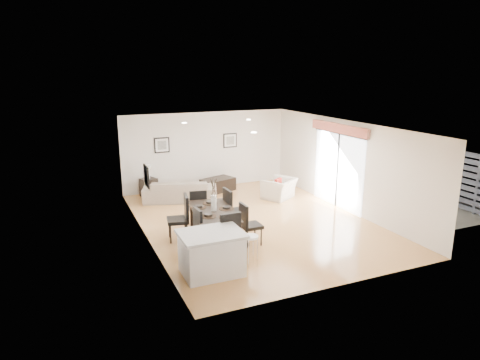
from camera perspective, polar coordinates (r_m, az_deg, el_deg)
name	(u,v)px	position (r m, az deg, el deg)	size (l,w,h in m)	color
ground	(254,221)	(12.05, 1.89, -5.55)	(8.00, 8.00, 0.00)	tan
wall_back	(206,150)	(15.29, -4.50, 3.98)	(6.00, 0.04, 2.70)	silver
wall_front	(345,221)	(8.37, 13.78, -5.32)	(6.00, 0.04, 2.70)	silver
wall_left	(144,186)	(10.76, -12.66, -0.83)	(0.04, 8.00, 2.70)	silver
wall_right	(345,165)	(13.19, 13.81, 1.92)	(0.04, 8.00, 2.70)	silver
ceiling	(255,125)	(11.41, 2.00, 7.30)	(6.00, 8.00, 0.02)	white
sofa	(180,191)	(13.94, -8.00, -1.41)	(2.34, 0.92, 0.68)	gray
armchair	(279,189)	(14.13, 5.24, -1.15)	(1.02, 0.89, 0.66)	beige
courtyard_plant_a	(434,198)	(14.53, 24.47, -2.14)	(0.53, 0.46, 0.59)	#385323
courtyard_plant_b	(386,179)	(16.29, 18.83, 0.11)	(0.34, 0.34, 0.60)	#385323
dining_table	(214,214)	(10.45, -3.50, -4.51)	(1.26, 2.07, 0.81)	black
dining_chair_wnear	(193,229)	(9.86, -6.28, -6.54)	(0.50, 0.50, 1.08)	black
dining_chair_wfar	(182,215)	(10.71, -7.80, -4.66)	(0.60, 0.60, 1.14)	black
dining_chair_enear	(248,222)	(10.32, 1.06, -5.60)	(0.47, 0.47, 1.04)	black
dining_chair_efar	(232,208)	(11.14, -1.06, -3.73)	(0.52, 0.52, 1.16)	black
dining_chair_head	(233,236)	(9.44, -0.97, -7.42)	(0.50, 0.50, 1.08)	black
dining_chair_foot	(198,206)	(11.58, -5.63, -3.45)	(0.55, 0.55, 1.03)	black
vase	(214,198)	(10.33, -3.53, -2.47)	(0.98, 1.53, 0.81)	white
coffee_table	(218,185)	(14.98, -2.97, -0.62)	(1.13, 0.68, 0.45)	black
side_table	(149,187)	(14.62, -12.06, -0.98)	(0.46, 0.46, 0.62)	black
table_lamp	(148,170)	(14.48, -12.18, 1.32)	(0.24, 0.24, 0.45)	white
cushion	(278,183)	(13.96, 5.10, -0.46)	(0.33, 0.10, 0.33)	#AC2116
kitchen_island	(212,253)	(8.97, -3.81, -9.67)	(1.31, 1.01, 0.91)	white
bar_stool	(251,240)	(9.23, 1.48, -8.00)	(0.32, 0.32, 0.69)	white
framed_print_back_left	(162,145)	(14.77, -10.38, 4.60)	(0.52, 0.04, 0.52)	black
framed_print_back_right	(230,140)	(15.52, -1.33, 5.30)	(0.52, 0.04, 0.52)	black
framed_print_left_wall	(146,176)	(10.50, -12.38, 0.50)	(0.04, 0.52, 0.52)	black
sliding_door	(338,153)	(13.34, 12.96, 3.48)	(0.12, 2.70, 2.57)	white
courtyard	(403,164)	(15.97, 20.95, 1.95)	(6.00, 6.00, 2.00)	gray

